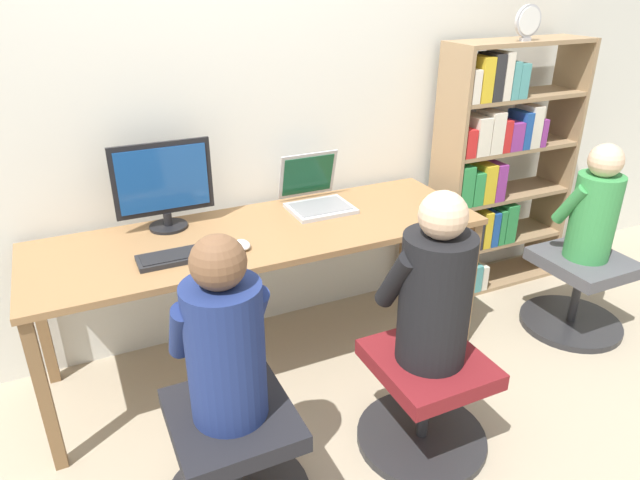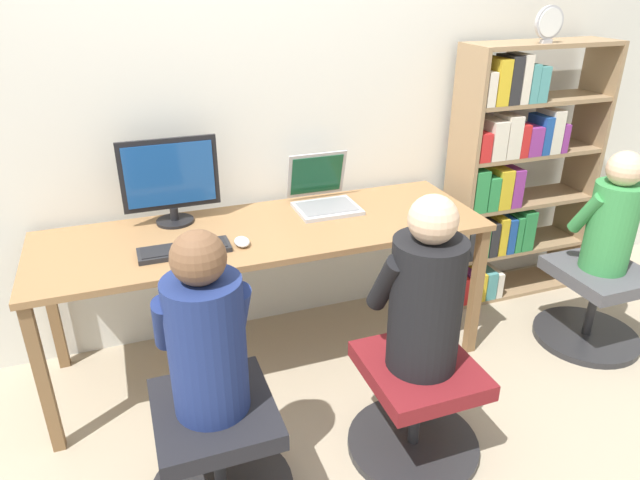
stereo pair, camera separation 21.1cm
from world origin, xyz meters
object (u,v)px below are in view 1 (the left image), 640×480
(bookshelf, at_px, (492,172))
(person_near_shelf, at_px, (595,207))
(person_at_laptop, at_px, (435,288))
(desk_clock, at_px, (528,22))
(office_chair_right, at_px, (425,398))
(office_chair_side, at_px, (577,290))
(keyboard, at_px, (185,255))
(office_chair_left, at_px, (235,456))
(laptop, at_px, (316,197))
(person_at_monitor, at_px, (224,339))
(desktop_monitor, at_px, (164,185))

(bookshelf, xyz_separation_m, person_near_shelf, (0.19, -0.61, -0.04))
(person_at_laptop, height_order, desk_clock, desk_clock)
(office_chair_right, height_order, office_chair_side, same)
(keyboard, xyz_separation_m, office_chair_right, (0.81, -0.70, -0.53))
(desk_clock, relative_size, office_chair_side, 0.33)
(office_chair_left, xyz_separation_m, bookshelf, (1.95, 0.96, 0.55))
(laptop, xyz_separation_m, keyboard, (-0.76, -0.29, -0.04))
(person_at_monitor, height_order, desk_clock, desk_clock)
(keyboard, height_order, person_at_laptop, person_at_laptop)
(bookshelf, height_order, desk_clock, desk_clock)
(laptop, distance_m, desk_clock, 1.48)
(desktop_monitor, bearing_deg, person_at_monitor, -91.34)
(person_at_monitor, xyz_separation_m, person_near_shelf, (2.14, 0.35, -0.02))
(office_chair_right, bearing_deg, office_chair_left, 177.52)
(office_chair_left, height_order, bookshelf, bookshelf)
(laptop, distance_m, bookshelf, 1.17)
(office_chair_right, relative_size, desk_clock, 3.02)
(bookshelf, relative_size, desk_clock, 8.19)
(person_at_monitor, relative_size, person_at_laptop, 0.96)
(keyboard, height_order, desk_clock, desk_clock)
(person_at_monitor, height_order, person_at_laptop, person_at_laptop)
(person_at_laptop, relative_size, office_chair_side, 1.27)
(laptop, xyz_separation_m, office_chair_side, (1.35, -0.61, -0.58))
(office_chair_left, distance_m, person_at_monitor, 0.52)
(office_chair_left, distance_m, office_chair_right, 0.83)
(person_at_laptop, bearing_deg, laptop, 92.63)
(office_chair_right, xyz_separation_m, desk_clock, (1.18, 0.94, 1.40))
(person_at_laptop, relative_size, desk_clock, 3.84)
(keyboard, distance_m, person_at_laptop, 1.07)
(bookshelf, bearing_deg, keyboard, -171.27)
(keyboard, height_order, office_chair_right, keyboard)
(bookshelf, bearing_deg, office_chair_side, -73.17)
(keyboard, bearing_deg, office_chair_side, -8.49)
(laptop, relative_size, person_near_shelf, 0.51)
(office_chair_side, bearing_deg, laptop, 155.71)
(office_chair_right, distance_m, office_chair_side, 1.36)
(office_chair_left, height_order, office_chair_right, same)
(office_chair_left, height_order, person_at_monitor, person_at_monitor)
(bookshelf, bearing_deg, person_near_shelf, -73.06)
(office_chair_right, relative_size, person_at_laptop, 0.79)
(laptop, relative_size, bookshelf, 0.21)
(person_near_shelf, bearing_deg, laptop, 155.87)
(office_chair_left, xyz_separation_m, person_at_monitor, (0.00, 0.01, 0.52))
(keyboard, height_order, bookshelf, bookshelf)
(office_chair_left, bearing_deg, bookshelf, 26.30)
(bookshelf, bearing_deg, laptop, -179.91)
(office_chair_left, bearing_deg, laptop, 50.85)
(bookshelf, bearing_deg, desk_clock, -46.74)
(desktop_monitor, bearing_deg, office_chair_left, -91.34)
(keyboard, relative_size, desk_clock, 2.13)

